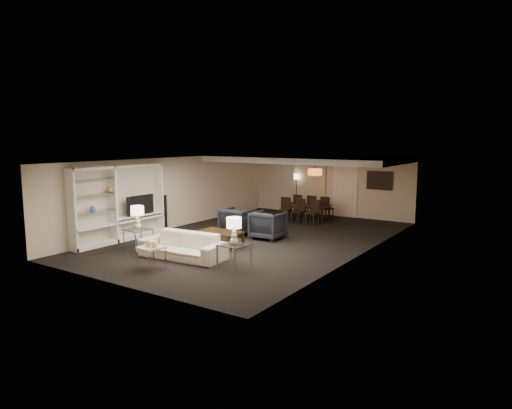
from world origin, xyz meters
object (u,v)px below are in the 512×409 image
at_px(sofa, 183,246).
at_px(chair_nr, 312,212).
at_px(dining_table, 306,213).
at_px(chair_nm, 298,211).
at_px(marble_table, 152,257).
at_px(armchair_left, 237,221).
at_px(chair_fm, 313,207).
at_px(vase_blue, 92,208).
at_px(armchair_right, 268,225).
at_px(vase_amber, 110,189).
at_px(table_lamp_left, 138,218).
at_px(table_lamp_right, 234,231).
at_px(pendant_light, 315,172).
at_px(chair_nl, 284,210).
at_px(side_table_right, 234,256).
at_px(floor_speaker, 164,213).
at_px(chair_fl, 300,205).
at_px(side_table_left, 138,239).
at_px(television, 138,205).
at_px(floor_lamp, 296,193).
at_px(chair_fr, 327,208).
at_px(coffee_table, 220,239).

height_order(sofa, chair_nr, chair_nr).
height_order(dining_table, chair_nm, chair_nm).
distance_m(marble_table, chair_nm, 7.30).
height_order(sofa, armchair_left, armchair_left).
xyz_separation_m(chair_nm, chair_fm, (0.00, 1.30, 0.00)).
bearing_deg(vase_blue, armchair_right, 46.42).
height_order(vase_amber, dining_table, vase_amber).
distance_m(table_lamp_left, table_lamp_right, 3.40).
bearing_deg(vase_blue, vase_amber, 90.00).
bearing_deg(armchair_left, pendant_light, -112.46).
bearing_deg(chair_nl, chair_fm, 58.53).
bearing_deg(side_table_right, vase_amber, 178.20).
xyz_separation_m(vase_blue, floor_speaker, (0.11, 2.76, -0.52)).
relative_size(chair_nr, chair_fm, 1.00).
xyz_separation_m(vase_amber, chair_fl, (2.52, 7.35, -1.19)).
distance_m(table_lamp_left, chair_nr, 6.66).
bearing_deg(marble_table, side_table_left, 147.09).
bearing_deg(chair_fl, dining_table, 138.74).
relative_size(side_table_right, vase_amber, 3.63).
distance_m(television, vase_amber, 1.19).
distance_m(table_lamp_right, floor_lamp, 8.74).
relative_size(side_table_left, chair_nl, 0.70).
bearing_deg(table_lamp_left, chair_fm, 76.50).
relative_size(armchair_left, floor_speaker, 0.76).
bearing_deg(chair_fl, marble_table, 99.37).
xyz_separation_m(chair_fm, chair_fr, (0.60, 0.00, 0.00)).
xyz_separation_m(table_lamp_left, floor_speaker, (-1.21, 2.26, -0.30)).
height_order(vase_blue, dining_table, vase_blue).
relative_size(table_lamp_left, chair_nm, 0.72).
relative_size(table_lamp_left, chair_nr, 0.72).
distance_m(vase_amber, chair_nl, 6.66).
distance_m(table_lamp_right, vase_amber, 4.78).
bearing_deg(chair_fr, marble_table, 90.75).
bearing_deg(vase_blue, floor_lamp, 77.74).
bearing_deg(floor_lamp, armchair_left, -84.11).
bearing_deg(side_table_right, sofa, 180.00).
distance_m(dining_table, chair_nm, 0.67).
bearing_deg(floor_speaker, armchair_right, 0.45).
distance_m(pendant_light, side_table_right, 6.86).
xyz_separation_m(table_lamp_left, chair_nm, (1.80, 6.19, -0.48)).
bearing_deg(dining_table, television, -124.65).
distance_m(chair_fm, floor_lamp, 1.49).
bearing_deg(pendant_light, table_lamp_left, -109.20).
xyz_separation_m(side_table_right, chair_fm, (-1.60, 7.49, 0.16)).
bearing_deg(chair_fr, chair_nr, 95.40).
xyz_separation_m(table_lamp_left, chair_fl, (1.20, 7.49, -0.48)).
xyz_separation_m(floor_speaker, chair_fl, (2.41, 5.24, -0.17)).
distance_m(armchair_right, dining_table, 3.58).
height_order(sofa, coffee_table, sofa).
bearing_deg(chair_fm, vase_amber, 66.09).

